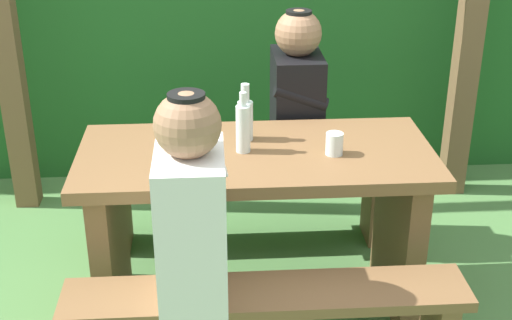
{
  "coord_description": "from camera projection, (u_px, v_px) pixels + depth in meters",
  "views": [
    {
      "loc": [
        -0.17,
        -2.55,
        1.87
      ],
      "look_at": [
        0.0,
        0.0,
        0.69
      ],
      "focal_mm": 50.04,
      "sensor_mm": 36.0,
      "label": 1
    }
  ],
  "objects": [
    {
      "name": "person_black_coat",
      "position": [
        297.0,
        94.0,
        3.27
      ],
      "size": [
        0.25,
        0.35,
        0.72
      ],
      "color": "black",
      "rests_on": "bench_far"
    },
    {
      "name": "person_white_shirt",
      "position": [
        191.0,
        207.0,
        2.28
      ],
      "size": [
        0.25,
        0.35,
        0.72
      ],
      "color": "white",
      "rests_on": "bench_near"
    },
    {
      "name": "pergola_post_right",
      "position": [
        471.0,
        23.0,
        3.7
      ],
      "size": [
        0.12,
        0.12,
        1.94
      ],
      "primitive_type": "cube",
      "color": "brown",
      "rests_on": "ground_plane"
    },
    {
      "name": "pergola_post_left",
      "position": [
        4.0,
        31.0,
        3.55
      ],
      "size": [
        0.12,
        0.12,
        1.94
      ],
      "primitive_type": "cube",
      "color": "brown",
      "rests_on": "ground_plane"
    },
    {
      "name": "drinking_glass",
      "position": [
        334.0,
        144.0,
        2.75
      ],
      "size": [
        0.07,
        0.07,
        0.09
      ],
      "primitive_type": "cylinder",
      "color": "silver",
      "rests_on": "picnic_table"
    },
    {
      "name": "bench_far",
      "position": [
        249.0,
        184.0,
        3.45
      ],
      "size": [
        1.4,
        0.24,
        0.45
      ],
      "color": "brown",
      "rests_on": "ground_plane"
    },
    {
      "name": "bottle_left",
      "position": [
        243.0,
        127.0,
        2.75
      ],
      "size": [
        0.06,
        0.06,
        0.24
      ],
      "color": "silver",
      "rests_on": "picnic_table"
    },
    {
      "name": "bench_near",
      "position": [
        266.0,
        320.0,
        2.49
      ],
      "size": [
        1.4,
        0.24,
        0.45
      ],
      "color": "brown",
      "rests_on": "ground_plane"
    },
    {
      "name": "cell_phone",
      "position": [
        195.0,
        166.0,
        2.66
      ],
      "size": [
        0.08,
        0.14,
        0.01
      ],
      "primitive_type": "cube",
      "rotation": [
        0.0,
        0.0,
        -0.06
      ],
      "color": "silver",
      "rests_on": "picnic_table"
    },
    {
      "name": "picnic_table",
      "position": [
        256.0,
        203.0,
        2.89
      ],
      "size": [
        1.4,
        0.64,
        0.73
      ],
      "color": "brown",
      "rests_on": "ground_plane"
    },
    {
      "name": "ground_plane",
      "position": [
        256.0,
        304.0,
        3.1
      ],
      "size": [
        12.0,
        12.0,
        0.0
      ],
      "primitive_type": "plane",
      "color": "#4E7D41"
    },
    {
      "name": "bottle_right",
      "position": [
        245.0,
        118.0,
        2.86
      ],
      "size": [
        0.06,
        0.06,
        0.24
      ],
      "color": "silver",
      "rests_on": "picnic_table"
    }
  ]
}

